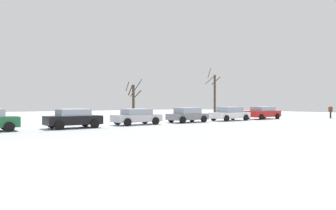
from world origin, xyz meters
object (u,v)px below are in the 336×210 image
(parked_car_white, at_px, (230,114))
(parked_car_gray, at_px, (188,115))
(pedestrian_crossing, at_px, (331,111))
(parked_car_silver, at_px, (137,116))
(parked_car_red, at_px, (263,113))
(parked_car_black, at_px, (73,118))

(parked_car_white, bearing_deg, parked_car_gray, 177.54)
(parked_car_white, distance_m, pedestrian_crossing, 14.63)
(parked_car_silver, height_order, parked_car_red, parked_car_red)
(parked_car_black, relative_size, parked_car_gray, 0.98)
(parked_car_silver, relative_size, parked_car_red, 0.91)
(parked_car_red, bearing_deg, parked_car_black, -179.76)
(parked_car_black, bearing_deg, parked_car_red, 0.24)
(parked_car_red, height_order, pedestrian_crossing, pedestrian_crossing)
(parked_car_black, relative_size, parked_car_silver, 0.94)
(parked_car_black, height_order, parked_car_silver, parked_car_black)
(parked_car_red, bearing_deg, pedestrian_crossing, -22.13)
(parked_car_white, bearing_deg, parked_car_red, 0.18)
(parked_car_black, bearing_deg, parked_car_gray, 1.62)
(parked_car_silver, distance_m, parked_car_white, 11.14)
(parked_car_silver, height_order, pedestrian_crossing, pedestrian_crossing)
(parked_car_gray, relative_size, pedestrian_crossing, 2.51)
(parked_car_silver, xyz_separation_m, parked_car_white, (11.13, -0.29, 0.04))
(parked_car_silver, distance_m, parked_car_gray, 5.57)
(parked_car_black, relative_size, parked_car_red, 0.86)
(pedestrian_crossing, bearing_deg, parked_car_silver, 171.51)
(parked_car_red, relative_size, pedestrian_crossing, 2.88)
(parked_car_white, relative_size, parked_car_red, 0.99)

